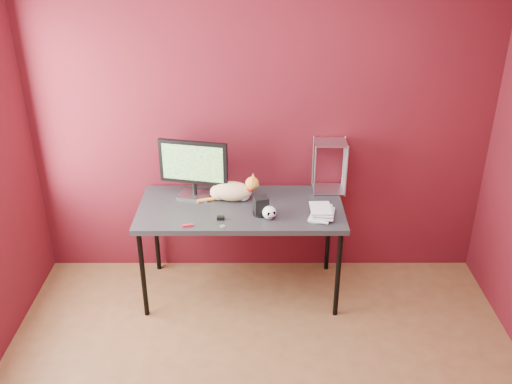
{
  "coord_description": "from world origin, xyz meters",
  "views": [
    {
      "loc": [
        -0.04,
        -2.31,
        2.72
      ],
      "look_at": [
        -0.04,
        1.15,
        0.98
      ],
      "focal_mm": 40.0,
      "sensor_mm": 36.0,
      "label": 1
    }
  ],
  "objects_px": {
    "desk": "(241,212)",
    "book_stack": "(314,165)",
    "speaker": "(261,206)",
    "monitor": "(193,166)",
    "skull_mug": "(269,213)",
    "cat": "(232,191)"
  },
  "relations": [
    {
      "from": "desk",
      "to": "book_stack",
      "type": "xyz_separation_m",
      "value": [
        0.51,
        -0.13,
        0.44
      ]
    },
    {
      "from": "speaker",
      "to": "book_stack",
      "type": "xyz_separation_m",
      "value": [
        0.36,
        -0.01,
        0.33
      ]
    },
    {
      "from": "monitor",
      "to": "skull_mug",
      "type": "bearing_deg",
      "value": -19.84
    },
    {
      "from": "cat",
      "to": "book_stack",
      "type": "distance_m",
      "value": 0.7
    },
    {
      "from": "book_stack",
      "to": "speaker",
      "type": "bearing_deg",
      "value": 177.77
    },
    {
      "from": "cat",
      "to": "speaker",
      "type": "distance_m",
      "value": 0.31
    },
    {
      "from": "skull_mug",
      "to": "book_stack",
      "type": "bearing_deg",
      "value": -9.93
    },
    {
      "from": "monitor",
      "to": "skull_mug",
      "type": "xyz_separation_m",
      "value": [
        0.56,
        -0.34,
        -0.2
      ]
    },
    {
      "from": "cat",
      "to": "book_stack",
      "type": "height_order",
      "value": "book_stack"
    },
    {
      "from": "skull_mug",
      "to": "book_stack",
      "type": "xyz_separation_m",
      "value": [
        0.3,
        0.05,
        0.34
      ]
    },
    {
      "from": "skull_mug",
      "to": "book_stack",
      "type": "height_order",
      "value": "book_stack"
    },
    {
      "from": "desk",
      "to": "skull_mug",
      "type": "relative_size",
      "value": 14.35
    },
    {
      "from": "book_stack",
      "to": "cat",
      "type": "bearing_deg",
      "value": 157.41
    },
    {
      "from": "skull_mug",
      "to": "cat",
      "type": "bearing_deg",
      "value": 113.7
    },
    {
      "from": "monitor",
      "to": "cat",
      "type": "xyz_separation_m",
      "value": [
        0.28,
        -0.05,
        -0.18
      ]
    },
    {
      "from": "desk",
      "to": "speaker",
      "type": "distance_m",
      "value": 0.22
    },
    {
      "from": "cat",
      "to": "skull_mug",
      "type": "distance_m",
      "value": 0.4
    },
    {
      "from": "desk",
      "to": "book_stack",
      "type": "bearing_deg",
      "value": -14.5
    },
    {
      "from": "cat",
      "to": "skull_mug",
      "type": "height_order",
      "value": "cat"
    },
    {
      "from": "speaker",
      "to": "cat",
      "type": "bearing_deg",
      "value": 119.69
    },
    {
      "from": "cat",
      "to": "speaker",
      "type": "bearing_deg",
      "value": -39.85
    },
    {
      "from": "monitor",
      "to": "cat",
      "type": "distance_m",
      "value": 0.34
    }
  ]
}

